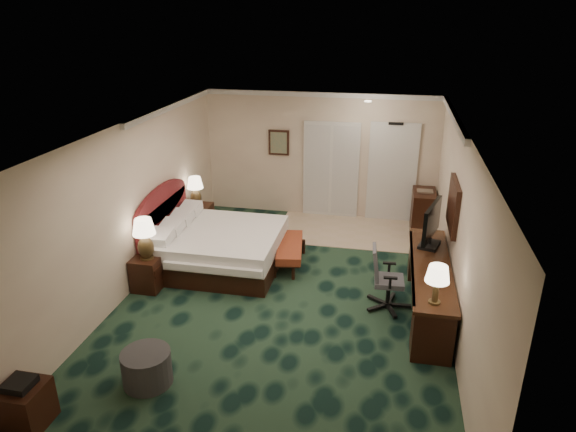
% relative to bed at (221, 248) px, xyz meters
% --- Properties ---
extents(floor, '(5.00, 7.50, 0.00)m').
position_rel_bed_xyz_m(floor, '(1.35, -0.93, -0.33)').
color(floor, black).
rests_on(floor, ground).
extents(ceiling, '(5.00, 7.50, 0.00)m').
position_rel_bed_xyz_m(ceiling, '(1.35, -0.93, 2.37)').
color(ceiling, silver).
rests_on(ceiling, wall_back).
extents(wall_back, '(5.00, 0.00, 2.70)m').
position_rel_bed_xyz_m(wall_back, '(1.35, 2.82, 1.02)').
color(wall_back, '#BEA593').
rests_on(wall_back, ground).
extents(wall_front, '(5.00, 0.00, 2.70)m').
position_rel_bed_xyz_m(wall_front, '(1.35, -4.68, 1.02)').
color(wall_front, '#BEA593').
rests_on(wall_front, ground).
extents(wall_left, '(0.00, 7.50, 2.70)m').
position_rel_bed_xyz_m(wall_left, '(-1.15, -0.93, 1.02)').
color(wall_left, '#BEA593').
rests_on(wall_left, ground).
extents(wall_right, '(0.00, 7.50, 2.70)m').
position_rel_bed_xyz_m(wall_right, '(3.85, -0.93, 1.02)').
color(wall_right, '#BEA593').
rests_on(wall_right, ground).
extents(crown_molding, '(5.00, 7.50, 0.10)m').
position_rel_bed_xyz_m(crown_molding, '(1.35, -0.93, 2.32)').
color(crown_molding, silver).
rests_on(crown_molding, wall_back).
extents(tile_patch, '(3.20, 1.70, 0.01)m').
position_rel_bed_xyz_m(tile_patch, '(2.25, 1.97, -0.33)').
color(tile_patch, '#C6AE92').
rests_on(tile_patch, ground).
extents(headboard, '(0.12, 2.00, 1.40)m').
position_rel_bed_xyz_m(headboard, '(-1.09, 0.07, 0.37)').
color(headboard, '#481A14').
rests_on(headboard, ground).
extents(entry_door, '(1.02, 0.06, 2.18)m').
position_rel_bed_xyz_m(entry_door, '(2.90, 2.79, 0.72)').
color(entry_door, silver).
rests_on(entry_door, ground).
extents(closet_doors, '(1.20, 0.06, 2.10)m').
position_rel_bed_xyz_m(closet_doors, '(1.60, 2.78, 0.72)').
color(closet_doors, '#B4B4B4').
rests_on(closet_doors, ground).
extents(wall_art, '(0.45, 0.06, 0.55)m').
position_rel_bed_xyz_m(wall_art, '(0.45, 2.78, 1.27)').
color(wall_art, '#546F5F').
rests_on(wall_art, wall_back).
extents(wall_mirror, '(0.05, 0.95, 0.75)m').
position_rel_bed_xyz_m(wall_mirror, '(3.81, -0.33, 1.22)').
color(wall_mirror, white).
rests_on(wall_mirror, wall_right).
extents(bed, '(2.09, 1.94, 0.66)m').
position_rel_bed_xyz_m(bed, '(0.00, 0.00, 0.00)').
color(bed, white).
rests_on(bed, ground).
extents(nightstand_near, '(0.44, 0.51, 0.55)m').
position_rel_bed_xyz_m(nightstand_near, '(-0.90, -1.01, -0.05)').
color(nightstand_near, black).
rests_on(nightstand_near, ground).
extents(nightstand_far, '(0.47, 0.54, 0.58)m').
position_rel_bed_xyz_m(nightstand_far, '(-0.89, 1.31, -0.04)').
color(nightstand_far, black).
rests_on(nightstand_far, ground).
extents(lamp_near, '(0.42, 0.42, 0.69)m').
position_rel_bed_xyz_m(lamp_near, '(-0.88, -1.05, 0.57)').
color(lamp_near, black).
rests_on(lamp_near, nightstand_near).
extents(lamp_far, '(0.39, 0.39, 0.61)m').
position_rel_bed_xyz_m(lamp_far, '(-0.93, 1.29, 0.56)').
color(lamp_far, black).
rests_on(lamp_far, nightstand_far).
extents(bed_bench, '(0.61, 1.28, 0.42)m').
position_rel_bed_xyz_m(bed_bench, '(1.21, 0.25, -0.12)').
color(bed_bench, maroon).
rests_on(bed_bench, ground).
extents(ottoman, '(0.70, 0.70, 0.43)m').
position_rel_bed_xyz_m(ottoman, '(0.11, -3.18, -0.12)').
color(ottoman, '#2E2E33').
rests_on(ottoman, ground).
extents(side_table, '(0.47, 0.47, 0.51)m').
position_rel_bed_xyz_m(side_table, '(-0.88, -4.09, -0.08)').
color(side_table, black).
rests_on(side_table, ground).
extents(desk, '(0.58, 2.70, 0.78)m').
position_rel_bed_xyz_m(desk, '(3.54, -0.82, 0.06)').
color(desk, black).
rests_on(desk, ground).
extents(tv, '(0.34, 0.90, 0.72)m').
position_rel_bed_xyz_m(tv, '(3.55, -0.16, 0.81)').
color(tv, black).
rests_on(tv, desk).
extents(desk_lamp, '(0.39, 0.39, 0.54)m').
position_rel_bed_xyz_m(desk_lamp, '(3.53, -1.90, 0.72)').
color(desk_lamp, black).
rests_on(desk_lamp, desk).
extents(desk_chair, '(0.61, 0.57, 1.00)m').
position_rel_bed_xyz_m(desk_chair, '(2.96, -0.84, 0.17)').
color(desk_chair, '#4D4D53').
rests_on(desk_chair, ground).
extents(minibar, '(0.45, 0.82, 0.86)m').
position_rel_bed_xyz_m(minibar, '(3.58, 2.27, 0.10)').
color(minibar, black).
rests_on(minibar, ground).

